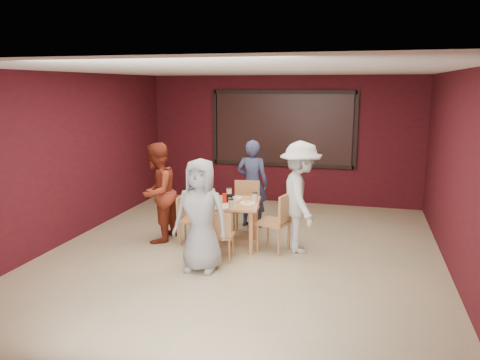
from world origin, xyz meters
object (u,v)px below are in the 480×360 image
(chair_front, at_px, (220,233))
(chair_back, at_px, (246,204))
(dining_table, at_px, (230,207))
(diner_back, at_px, (252,183))
(diner_left, at_px, (157,193))
(diner_right, at_px, (300,197))
(chair_left, at_px, (187,217))
(diner_front, at_px, (201,215))
(chair_right, at_px, (278,219))

(chair_front, xyz_separation_m, chair_back, (0.03, 1.44, 0.09))
(dining_table, bearing_deg, diner_back, 85.68)
(diner_left, bearing_deg, chair_back, 123.38)
(diner_back, bearing_deg, diner_right, 135.61)
(diner_left, bearing_deg, dining_table, 94.94)
(chair_back, distance_m, chair_left, 1.13)
(diner_back, bearing_deg, dining_table, 88.24)
(chair_left, distance_m, diner_right, 1.90)
(dining_table, bearing_deg, diner_front, -95.80)
(diner_left, bearing_deg, chair_left, 93.61)
(chair_right, xyz_separation_m, diner_left, (-2.04, 0.01, 0.30))
(chair_back, xyz_separation_m, diner_front, (-0.19, -1.83, 0.28))
(dining_table, relative_size, chair_left, 1.33)
(diner_front, distance_m, diner_left, 1.53)
(diner_front, bearing_deg, chair_back, 84.63)
(chair_right, xyz_separation_m, diner_right, (0.32, 0.13, 0.34))
(chair_left, xyz_separation_m, diner_back, (0.81, 1.22, 0.36))
(chair_back, bearing_deg, chair_front, -91.37)
(chair_left, distance_m, diner_left, 0.64)
(dining_table, relative_size, chair_back, 1.15)
(chair_back, xyz_separation_m, diner_right, (1.04, -0.68, 0.35))
(chair_front, relative_size, chair_right, 0.81)
(diner_back, bearing_deg, diner_front, 87.53)
(chair_back, relative_size, chair_right, 0.98)
(diner_front, relative_size, diner_right, 0.92)
(chair_back, bearing_deg, diner_back, 89.19)
(dining_table, xyz_separation_m, chair_back, (0.08, 0.74, -0.13))
(diner_front, height_order, diner_left, diner_left)
(chair_left, height_order, diner_left, diner_left)
(diner_right, bearing_deg, diner_front, 113.39)
(chair_front, bearing_deg, diner_back, 88.76)
(chair_back, distance_m, diner_back, 0.51)
(chair_left, distance_m, chair_right, 1.53)
(diner_front, distance_m, diner_back, 2.27)
(diner_left, bearing_deg, diner_right, 95.11)
(chair_left, distance_m, diner_front, 1.26)
(dining_table, height_order, diner_front, diner_front)
(diner_front, height_order, diner_back, diner_back)
(chair_right, xyz_separation_m, diner_back, (-0.71, 1.24, 0.28))
(diner_front, bearing_deg, chair_front, 68.76)
(chair_front, distance_m, chair_left, 1.01)
(diner_front, height_order, diner_right, diner_right)
(diner_front, xyz_separation_m, diner_right, (1.23, 1.15, 0.07))
(chair_front, bearing_deg, diner_right, 35.12)
(diner_left, distance_m, diner_right, 2.37)
(diner_front, relative_size, diner_back, 0.99)
(diner_front, bearing_deg, chair_left, 121.22)
(diner_back, distance_m, diner_right, 1.52)
(dining_table, height_order, diner_back, diner_back)
(diner_right, bearing_deg, chair_right, 92.89)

